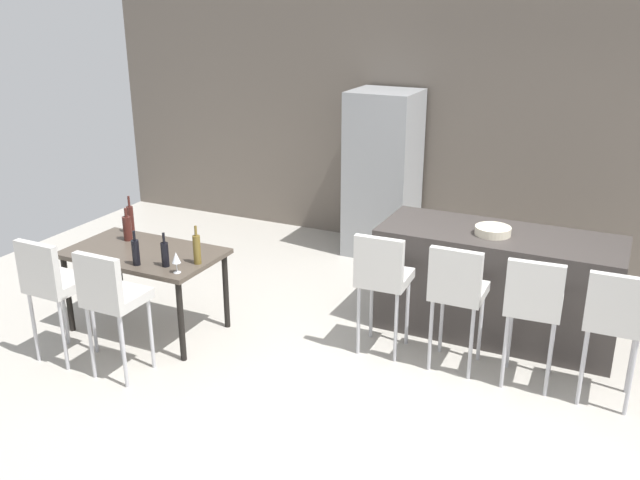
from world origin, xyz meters
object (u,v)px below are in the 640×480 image
Objects in this scene: dining_chair_near at (52,281)px; dining_chair_far at (111,295)px; wine_bottle_left at (127,228)px; refrigerator at (383,174)px; wine_bottle_middle at (165,254)px; fruit_bowl at (493,231)px; kitchen_island at (496,283)px; wine_bottle_right at (136,252)px; bar_chair_far at (615,317)px; wine_bottle_corner at (131,219)px; wine_bottle_near at (197,249)px; dining_table at (144,259)px; wine_glass_far at (176,258)px; bar_chair_right at (534,302)px; bar_chair_left at (382,275)px; bar_chair_middle at (457,288)px.

dining_chair_near and dining_chair_far have the same top height.
refrigerator reaches higher than wine_bottle_left.
wine_bottle_middle is 0.96× the size of fruit_bowl.
kitchen_island is 6.88× the size of wine_bottle_right.
kitchen_island is at bearing 141.41° from bar_chair_far.
wine_bottle_corner reaches higher than kitchen_island.
dining_chair_near is at bearing -140.98° from wine_bottle_near.
wine_bottle_right reaches higher than dining_table.
wine_bottle_left is at bearing -175.31° from bar_chair_far.
fruit_bowl is (2.12, 1.24, 0.09)m from wine_bottle_near.
wine_glass_far is 0.58× the size of fruit_bowl.
dining_chair_far reaches higher than wine_bottle_middle.
refrigerator is at bearing 138.19° from kitchen_island.
dining_chair_far is 0.57× the size of refrigerator.
refrigerator is (1.46, 2.54, 0.06)m from wine_bottle_left.
bar_chair_left is at bearing -180.00° from bar_chair_right.
fruit_bowl is (2.41, 1.96, 0.26)m from dining_chair_far.
fruit_bowl is (-0.06, -0.06, 0.50)m from kitchen_island.
dining_chair_near is (-2.91, -1.24, 0.00)m from bar_chair_middle.
wine_bottle_near is 2.80m from refrigerator.
bar_chair_middle is 1.00× the size of bar_chair_right.
wine_glass_far is at bearing -101.63° from refrigerator.
wine_bottle_near reaches higher than wine_glass_far.
wine_bottle_middle is at bearing -168.39° from bar_chair_far.
bar_chair_left and dining_chair_near have the same top height.
bar_chair_far and dining_chair_far have the same top height.
wine_bottle_corner is 3.23m from fruit_bowl.
bar_chair_middle is 3.65× the size of wine_bottle_middle.
dining_chair_far is 2.97× the size of wine_bottle_corner.
wine_bottle_middle is at bearing -148.86° from fruit_bowl.
dining_chair_near is 1.00× the size of dining_chair_far.
dining_table is 4.61× the size of wine_bottle_middle.
dining_chair_near reaches higher than wine_bottle_right.
refrigerator is at bearing 75.94° from dining_chair_far.
wine_bottle_right is 0.25m from wine_bottle_middle.
wine_bottle_near is (0.89, -0.19, 0.01)m from wine_bottle_left.
dining_chair_near is at bearing -150.32° from wine_glass_far.
dining_table is 1.26× the size of dining_chair_far.
bar_chair_right is 0.79× the size of dining_table.
refrigerator is 2.15m from fruit_bowl.
bar_chair_right is 3.14m from dining_chair_far.
bar_chair_right is 3.50m from wine_bottle_left.
bar_chair_left reaches higher than wine_bottle_left.
bar_chair_far is at bearing -0.00° from bar_chair_left.
bar_chair_far and dining_chair_near have the same top height.
refrigerator reaches higher than kitchen_island.
bar_chair_left is 1.00× the size of bar_chair_middle.
kitchen_island is 11.60× the size of wine_glass_far.
fruit_bowl reaches higher than wine_glass_far.
kitchen_island is at bearing 19.87° from wine_bottle_left.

